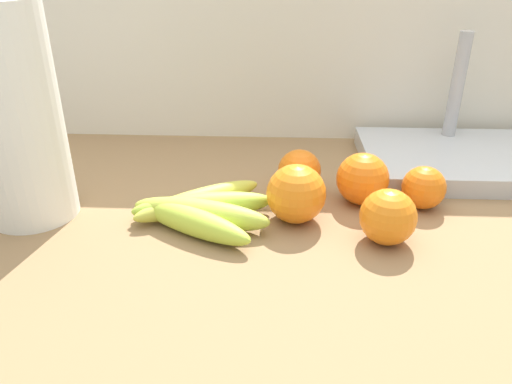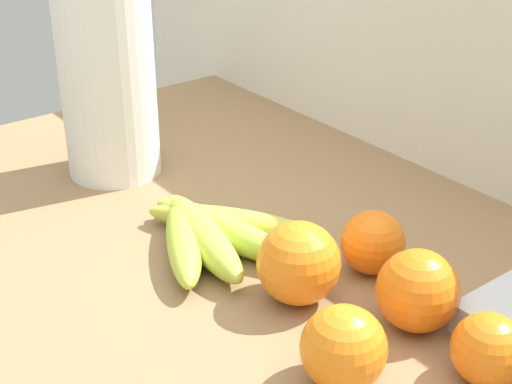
{
  "view_description": "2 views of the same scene",
  "coord_description": "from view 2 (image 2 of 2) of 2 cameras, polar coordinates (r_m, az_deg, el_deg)",
  "views": [
    {
      "loc": [
        -0.17,
        -0.61,
        1.27
      ],
      "look_at": [
        -0.2,
        0.01,
        0.96
      ],
      "focal_mm": 34.25,
      "sensor_mm": 36.0,
      "label": 1
    },
    {
      "loc": [
        0.33,
        -0.42,
        1.36
      ],
      "look_at": [
        -0.24,
        0.02,
        0.99
      ],
      "focal_mm": 53.23,
      "sensor_mm": 36.0,
      "label": 2
    }
  ],
  "objects": [
    {
      "name": "orange_right",
      "position": [
        0.75,
        3.27,
        -5.33
      ],
      "size": [
        0.08,
        0.08,
        0.08
      ],
      "primitive_type": "sphere",
      "color": "orange",
      "rests_on": "counter"
    },
    {
      "name": "orange_front",
      "position": [
        0.8,
        8.77,
        -3.77
      ],
      "size": [
        0.07,
        0.07,
        0.07
      ],
      "primitive_type": "sphere",
      "color": "orange",
      "rests_on": "counter"
    },
    {
      "name": "orange_back_right",
      "position": [
        0.68,
        17.06,
        -11.26
      ],
      "size": [
        0.06,
        0.06,
        0.06
      ],
      "primitive_type": "sphere",
      "color": "orange",
      "rests_on": "counter"
    },
    {
      "name": "paper_towel_roll",
      "position": [
        0.99,
        -11.18,
        9.37
      ],
      "size": [
        0.12,
        0.12,
        0.33
      ],
      "color": "white",
      "rests_on": "counter"
    },
    {
      "name": "orange_center",
      "position": [
        0.73,
        12.05,
        -7.26
      ],
      "size": [
        0.08,
        0.08,
        0.08
      ],
      "primitive_type": "sphere",
      "color": "orange",
      "rests_on": "counter"
    },
    {
      "name": "orange_far_right",
      "position": [
        0.65,
        6.59,
        -11.57
      ],
      "size": [
        0.07,
        0.07,
        0.07
      ],
      "primitive_type": "sphere",
      "color": "orange",
      "rests_on": "counter"
    },
    {
      "name": "banana_bunch",
      "position": [
        0.84,
        -3.55,
        -3.04
      ],
      "size": [
        0.21,
        0.2,
        0.04
      ],
      "color": "#B4CF3F",
      "rests_on": "counter"
    }
  ]
}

